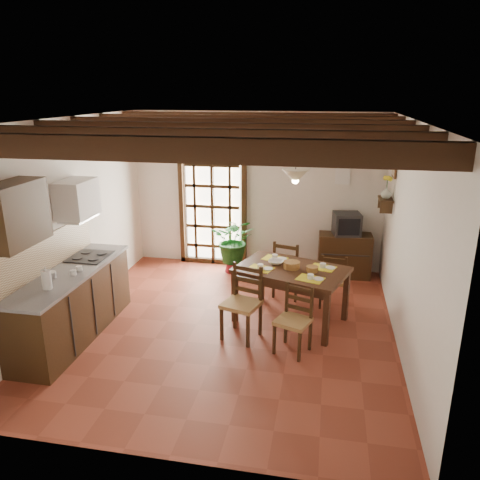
% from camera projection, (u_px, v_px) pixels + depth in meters
% --- Properties ---
extents(ground_plane, '(5.00, 5.00, 0.00)m').
position_uv_depth(ground_plane, '(228.00, 327.00, 6.50)').
color(ground_plane, brown).
extents(room_shell, '(4.52, 5.02, 2.81)m').
position_uv_depth(room_shell, '(226.00, 199.00, 5.94)').
color(room_shell, silver).
rests_on(room_shell, ground_plane).
extents(ceiling_beams, '(4.50, 4.34, 0.20)m').
position_uv_depth(ceiling_beams, '(226.00, 129.00, 5.67)').
color(ceiling_beams, black).
rests_on(ceiling_beams, room_shell).
extents(french_door, '(1.26, 0.11, 2.32)m').
position_uv_depth(french_door, '(213.00, 202.00, 8.57)').
color(french_door, white).
rests_on(french_door, ground_plane).
extents(kitchen_counter, '(0.64, 2.25, 1.38)m').
position_uv_depth(kitchen_counter, '(72.00, 303.00, 6.14)').
color(kitchen_counter, '#301F0F').
rests_on(kitchen_counter, ground_plane).
extents(upper_cabinet, '(0.35, 0.80, 0.70)m').
position_uv_depth(upper_cabinet, '(15.00, 214.00, 5.08)').
color(upper_cabinet, '#301F0F').
rests_on(upper_cabinet, room_shell).
extents(range_hood, '(0.38, 0.60, 0.54)m').
position_uv_depth(range_hood, '(77.00, 200.00, 6.28)').
color(range_hood, white).
rests_on(range_hood, room_shell).
extents(counter_items, '(0.50, 1.43, 0.25)m').
position_uv_depth(counter_items, '(72.00, 266.00, 6.07)').
color(counter_items, black).
rests_on(counter_items, kitchen_counter).
extents(dining_table, '(1.69, 1.37, 0.80)m').
position_uv_depth(dining_table, '(291.00, 275.00, 6.47)').
color(dining_table, '#3B2113').
rests_on(dining_table, ground_plane).
extents(chair_near_left, '(0.56, 0.54, 0.97)m').
position_uv_depth(chair_near_left, '(242.00, 316.00, 6.15)').
color(chair_near_left, '#AA8048').
rests_on(chair_near_left, ground_plane).
extents(chair_near_right, '(0.50, 0.49, 0.86)m').
position_uv_depth(chair_near_right, '(293.00, 332.00, 5.81)').
color(chair_near_right, '#AA8048').
rests_on(chair_near_right, ground_plane).
extents(chair_far_left, '(0.52, 0.51, 0.93)m').
position_uv_depth(chair_far_left, '(288.00, 279.00, 7.39)').
color(chair_far_left, '#AA8048').
rests_on(chair_far_left, ground_plane).
extents(chair_far_right, '(0.42, 0.41, 0.86)m').
position_uv_depth(chair_far_right, '(333.00, 290.00, 7.05)').
color(chair_far_right, '#AA8048').
rests_on(chair_far_right, ground_plane).
extents(table_setting, '(1.07, 0.71, 0.10)m').
position_uv_depth(table_setting, '(292.00, 263.00, 6.42)').
color(table_setting, yellow).
rests_on(table_setting, dining_table).
extents(table_bowl, '(0.24, 0.24, 0.05)m').
position_uv_depth(table_bowl, '(276.00, 262.00, 6.60)').
color(table_bowl, white).
rests_on(table_bowl, dining_table).
extents(sideboard, '(0.92, 0.45, 0.77)m').
position_uv_depth(sideboard, '(344.00, 255.00, 8.17)').
color(sideboard, '#301F0F').
rests_on(sideboard, ground_plane).
extents(crt_tv, '(0.51, 0.48, 0.38)m').
position_uv_depth(crt_tv, '(347.00, 224.00, 7.99)').
color(crt_tv, black).
rests_on(crt_tv, sideboard).
extents(fuse_box, '(0.25, 0.03, 0.32)m').
position_uv_depth(fuse_box, '(343.00, 175.00, 8.01)').
color(fuse_box, white).
rests_on(fuse_box, room_shell).
extents(plant_pot, '(0.35, 0.35, 0.21)m').
position_uv_depth(plant_pot, '(234.00, 266.00, 8.45)').
color(plant_pot, maroon).
rests_on(plant_pot, ground_plane).
extents(potted_plant, '(2.05, 1.79, 2.18)m').
position_uv_depth(potted_plant, '(234.00, 241.00, 8.31)').
color(potted_plant, '#144C19').
rests_on(potted_plant, ground_plane).
extents(wall_shelf, '(0.20, 0.42, 0.20)m').
position_uv_depth(wall_shelf, '(385.00, 202.00, 7.15)').
color(wall_shelf, '#301F0F').
rests_on(wall_shelf, room_shell).
extents(shelf_vase, '(0.15, 0.15, 0.15)m').
position_uv_depth(shelf_vase, '(386.00, 193.00, 7.11)').
color(shelf_vase, '#B2BFB2').
rests_on(shelf_vase, wall_shelf).
extents(shelf_flowers, '(0.14, 0.14, 0.36)m').
position_uv_depth(shelf_flowers, '(388.00, 179.00, 7.04)').
color(shelf_flowers, yellow).
rests_on(shelf_flowers, shelf_vase).
extents(framed_picture, '(0.03, 0.32, 0.32)m').
position_uv_depth(framed_picture, '(395.00, 167.00, 6.97)').
color(framed_picture, brown).
rests_on(framed_picture, room_shell).
extents(pendant_lamp, '(0.36, 0.36, 0.84)m').
position_uv_depth(pendant_lamp, '(295.00, 175.00, 6.14)').
color(pendant_lamp, black).
rests_on(pendant_lamp, room_shell).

